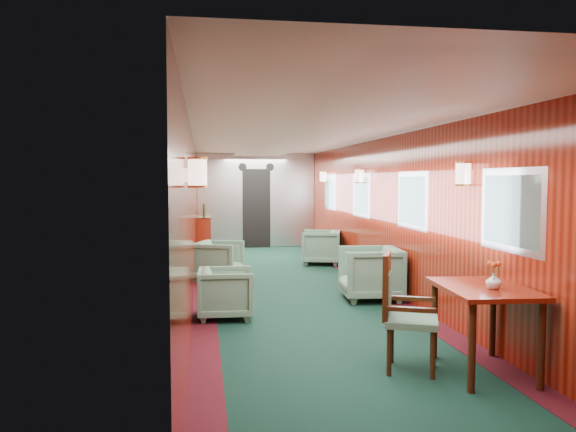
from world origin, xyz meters
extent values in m
plane|color=black|center=(0.00, 0.00, 0.00)|extent=(12.00, 12.00, 0.00)
cube|color=white|center=(0.00, 0.00, 2.35)|extent=(3.00, 12.00, 0.10)
cube|color=white|center=(0.00, 0.00, 2.36)|extent=(1.20, 12.00, 0.06)
cube|color=maroon|center=(0.00, 6.00, 1.20)|extent=(3.00, 0.10, 2.40)
cube|color=maroon|center=(0.00, -6.00, 1.20)|extent=(3.00, 0.10, 2.40)
cube|color=maroon|center=(-1.50, 0.00, 1.20)|extent=(0.10, 12.00, 2.40)
cube|color=maroon|center=(1.50, 0.00, 1.20)|extent=(0.10, 12.00, 2.40)
cube|color=#370B13|center=(-1.35, 0.00, 0.00)|extent=(0.30, 12.00, 0.01)
cube|color=#370B13|center=(1.35, 0.00, 0.00)|extent=(0.30, 12.00, 0.01)
cube|color=silver|center=(0.00, 5.92, 1.20)|extent=(2.98, 0.12, 2.38)
cube|color=black|center=(0.00, 5.84, 1.00)|extent=(0.70, 0.06, 2.00)
cylinder|color=black|center=(-0.35, 5.85, 2.05)|extent=(0.20, 0.04, 0.20)
cylinder|color=black|center=(0.35, 5.85, 2.05)|extent=(0.20, 0.04, 0.20)
cube|color=silver|center=(1.49, -3.50, 1.45)|extent=(0.02, 1.10, 0.80)
cube|color=slate|center=(1.48, -3.50, 1.45)|extent=(0.01, 0.96, 0.66)
cube|color=silver|center=(1.49, -1.00, 1.45)|extent=(0.02, 1.10, 0.80)
cube|color=slate|center=(1.48, -1.00, 1.45)|extent=(0.01, 0.96, 0.66)
cube|color=silver|center=(1.49, 1.50, 1.45)|extent=(0.02, 1.10, 0.80)
cube|color=slate|center=(1.48, 1.50, 1.45)|extent=(0.01, 0.96, 0.66)
cube|color=silver|center=(1.49, 4.00, 1.45)|extent=(0.02, 1.10, 0.80)
cube|color=slate|center=(1.48, 4.00, 1.45)|extent=(0.01, 0.96, 0.66)
cylinder|color=#FFE4C6|center=(-1.40, -3.50, 1.80)|extent=(0.16, 0.16, 0.24)
cylinder|color=gold|center=(-1.40, -3.50, 1.68)|extent=(0.17, 0.17, 0.02)
cylinder|color=#FFE4C6|center=(1.40, -2.70, 1.80)|extent=(0.16, 0.16, 0.24)
cylinder|color=gold|center=(1.40, -2.70, 1.68)|extent=(0.17, 0.17, 0.02)
cylinder|color=#FFE4C6|center=(-1.40, 0.50, 1.80)|extent=(0.16, 0.16, 0.24)
cylinder|color=gold|center=(-1.40, 0.50, 1.68)|extent=(0.17, 0.17, 0.02)
cylinder|color=#FFE4C6|center=(1.40, 1.30, 1.80)|extent=(0.16, 0.16, 0.24)
cylinder|color=gold|center=(1.40, 1.30, 1.68)|extent=(0.17, 0.17, 0.02)
cylinder|color=#FFE4C6|center=(-1.40, 3.50, 1.80)|extent=(0.16, 0.16, 0.24)
cylinder|color=gold|center=(-1.40, 3.50, 1.68)|extent=(0.17, 0.17, 0.02)
cylinder|color=#FFE4C6|center=(1.40, 4.30, 1.80)|extent=(0.16, 0.16, 0.24)
cylinder|color=gold|center=(1.40, 4.30, 1.68)|extent=(0.17, 0.17, 0.02)
cube|color=maroon|center=(1.12, -3.73, 0.77)|extent=(0.81, 1.10, 0.04)
cylinder|color=#3B1D0D|center=(0.79, -4.16, 0.37)|extent=(0.06, 0.06, 0.74)
cylinder|color=#3B1D0D|center=(1.38, -4.20, 0.37)|extent=(0.06, 0.06, 0.74)
cylinder|color=#3B1D0D|center=(0.86, -3.26, 0.37)|extent=(0.06, 0.06, 0.74)
cylinder|color=#3B1D0D|center=(1.45, -3.30, 0.37)|extent=(0.06, 0.06, 0.74)
cube|color=#224F3F|center=(0.51, -3.57, 0.46)|extent=(0.60, 0.60, 0.06)
cube|color=#3B1D0D|center=(0.30, -3.48, 0.77)|extent=(0.20, 0.40, 0.59)
cube|color=#224F3F|center=(0.32, -3.49, 0.71)|extent=(0.14, 0.30, 0.36)
cube|color=#3B1D0D|center=(0.42, -3.78, 0.61)|extent=(0.40, 0.20, 0.04)
cube|color=#3B1D0D|center=(0.59, -3.36, 0.61)|extent=(0.40, 0.20, 0.04)
cylinder|color=#3B1D0D|center=(0.26, -3.67, 0.21)|extent=(0.04, 0.04, 0.43)
cylinder|color=#3B1D0D|center=(0.61, -3.82, 0.21)|extent=(0.04, 0.04, 0.43)
cylinder|color=#3B1D0D|center=(0.40, -3.32, 0.21)|extent=(0.04, 0.04, 0.43)
cylinder|color=#3B1D0D|center=(0.75, -3.47, 0.21)|extent=(0.04, 0.04, 0.43)
cube|color=maroon|center=(-1.34, 4.17, 0.46)|extent=(0.30, 1.01, 0.91)
cube|color=#3B1D0D|center=(-1.33, 4.17, 0.91)|extent=(0.32, 1.03, 0.02)
cylinder|color=#21432B|center=(-1.32, 3.92, 1.03)|extent=(0.07, 0.07, 0.22)
cylinder|color=#21432B|center=(-1.32, 4.27, 1.06)|extent=(0.06, 0.06, 0.28)
cylinder|color=gold|center=(-1.32, 4.48, 1.01)|extent=(0.08, 0.08, 0.18)
imported|color=beige|center=(1.14, -3.85, 0.86)|extent=(0.17, 0.17, 0.14)
imported|color=#224F3F|center=(-1.08, -1.36, 0.32)|extent=(0.71, 0.69, 0.63)
imported|color=#224F3F|center=(-1.09, 1.31, 0.34)|extent=(0.95, 0.94, 0.68)
imported|color=#224F3F|center=(1.03, -0.61, 0.38)|extent=(0.91, 0.89, 0.77)
imported|color=#224F3F|center=(1.03, 2.84, 0.35)|extent=(0.94, 0.93, 0.70)
camera|label=1|loc=(-1.36, -8.35, 1.74)|focal=35.00mm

